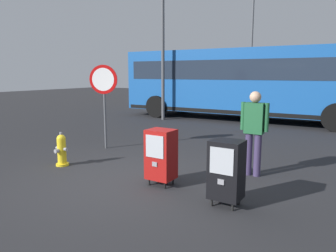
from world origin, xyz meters
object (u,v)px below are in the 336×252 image
(newspaper_box_primary, at_px, (161,154))
(street_light_far_left, at_px, (252,30))
(pedestrian, at_px, (254,128))
(bus_far, at_px, (312,79))
(fire_hydrant, at_px, (62,150))
(street_light_near_right, at_px, (163,30))
(newspaper_box_secondary, at_px, (226,170))
(stop_sign, at_px, (104,89))
(bus_near, at_px, (244,80))

(newspaper_box_primary, distance_m, street_light_far_left, 15.79)
(pedestrian, bearing_deg, bus_far, 93.41)
(fire_hydrant, relative_size, pedestrian, 0.45)
(street_light_near_right, height_order, street_light_far_left, street_light_far_left)
(street_light_near_right, bearing_deg, bus_far, 52.75)
(street_light_near_right, bearing_deg, newspaper_box_primary, -57.45)
(pedestrian, height_order, street_light_near_right, street_light_near_right)
(bus_far, xyz_separation_m, street_light_near_right, (-4.99, -6.57, 2.09))
(fire_hydrant, height_order, newspaper_box_secondary, newspaper_box_secondary)
(newspaper_box_primary, height_order, street_light_far_left, street_light_far_left)
(newspaper_box_secondary, relative_size, street_light_near_right, 0.16)
(pedestrian, bearing_deg, newspaper_box_secondary, -86.44)
(newspaper_box_primary, relative_size, pedestrian, 0.61)
(newspaper_box_secondary, distance_m, street_light_far_left, 16.34)
(stop_sign, relative_size, pedestrian, 1.34)
(newspaper_box_primary, relative_size, street_light_near_right, 0.16)
(street_light_near_right, bearing_deg, bus_near, 31.14)
(fire_hydrant, xyz_separation_m, street_light_far_left, (-0.65, 15.05, 4.26))
(stop_sign, bearing_deg, fire_hydrant, -79.38)
(newspaper_box_secondary, bearing_deg, stop_sign, 156.10)
(pedestrian, bearing_deg, fire_hydrant, -157.79)
(newspaper_box_primary, xyz_separation_m, stop_sign, (-2.85, 1.61, 1.03))
(stop_sign, relative_size, bus_near, 0.21)
(fire_hydrant, xyz_separation_m, bus_near, (1.04, 8.94, 1.36))
(bus_near, bearing_deg, newspaper_box_secondary, -74.52)
(stop_sign, relative_size, bus_far, 0.21)
(fire_hydrant, bearing_deg, street_light_far_left, 92.46)
(newspaper_box_primary, xyz_separation_m, bus_near, (-1.48, 8.82, 1.14))
(stop_sign, height_order, pedestrian, stop_sign)
(newspaper_box_secondary, distance_m, bus_far, 13.90)
(stop_sign, bearing_deg, newspaper_box_primary, -29.44)
(fire_hydrant, xyz_separation_m, newspaper_box_secondary, (3.87, -0.13, 0.22))
(newspaper_box_primary, bearing_deg, pedestrian, 48.62)
(newspaper_box_secondary, xyz_separation_m, bus_far, (-0.83, 13.83, 1.14))
(fire_hydrant, distance_m, bus_near, 9.10)
(newspaper_box_secondary, bearing_deg, street_light_far_left, 106.58)
(bus_far, bearing_deg, newspaper_box_primary, -94.21)
(newspaper_box_secondary, bearing_deg, street_light_near_right, 128.72)
(bus_far, bearing_deg, street_light_near_right, -129.27)
(newspaper_box_secondary, relative_size, stop_sign, 0.46)
(newspaper_box_primary, xyz_separation_m, bus_far, (0.52, 13.58, 1.14))
(pedestrian, relative_size, bus_near, 0.16)
(stop_sign, bearing_deg, street_light_near_right, 106.75)
(bus_far, height_order, street_light_near_right, street_light_near_right)
(pedestrian, bearing_deg, bus_near, 110.21)
(newspaper_box_primary, height_order, bus_near, bus_near)
(bus_far, bearing_deg, pedestrian, -88.61)
(newspaper_box_primary, relative_size, newspaper_box_secondary, 1.00)
(pedestrian, distance_m, bus_far, 12.21)
(pedestrian, relative_size, street_light_far_left, 0.21)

